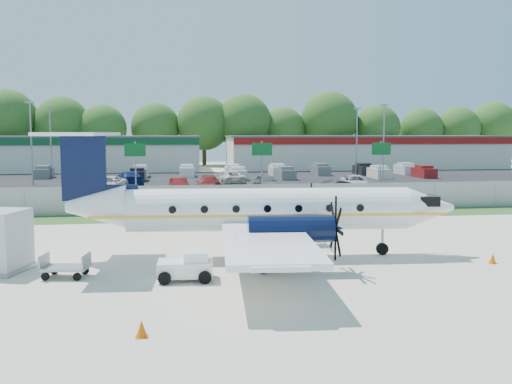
{
  "coord_description": "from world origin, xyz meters",
  "views": [
    {
      "loc": [
        -4.81,
        -26.93,
        5.8
      ],
      "look_at": [
        0.0,
        6.0,
        2.3
      ],
      "focal_mm": 40.0,
      "sensor_mm": 36.0,
      "label": 1
    }
  ],
  "objects": [
    {
      "name": "parked_car_g",
      "position": [
        1.3,
        35.64,
        0.0
      ],
      "size": [
        3.67,
        6.06,
        1.57
      ],
      "primitive_type": "imported",
      "rotation": [
        0.0,
        0.0,
        3.34
      ],
      "color": "beige",
      "rests_on": "ground"
    },
    {
      "name": "far_parking_rows",
      "position": [
        0.0,
        45.0,
        0.0
      ],
      "size": [
        56.0,
        10.0,
        1.6
      ],
      "primitive_type": null,
      "color": "gray",
      "rests_on": "ground"
    },
    {
      "name": "perimeter_fence",
      "position": [
        0.0,
        14.0,
        1.0
      ],
      "size": [
        120.0,
        0.06,
        1.99
      ],
      "color": "gray",
      "rests_on": "ground"
    },
    {
      "name": "parked_car_f",
      "position": [
        -9.39,
        35.0,
        0.0
      ],
      "size": [
        3.57,
        6.19,
        1.69
      ],
      "primitive_type": "imported",
      "rotation": [
        0.0,
        0.0,
        3.36
      ],
      "color": "navy",
      "rests_on": "ground"
    },
    {
      "name": "access_road",
      "position": [
        0.0,
        19.0,
        0.01
      ],
      "size": [
        170.0,
        8.0,
        0.02
      ],
      "primitive_type": "cube",
      "color": "black",
      "rests_on": "ground"
    },
    {
      "name": "baggage_cart_near",
      "position": [
        -9.14,
        -3.71,
        0.44
      ],
      "size": [
        1.95,
        1.35,
        0.94
      ],
      "color": "gray",
      "rests_on": "ground"
    },
    {
      "name": "light_pole_ne",
      "position": [
        20.0,
        38.0,
        5.23
      ],
      "size": [
        0.9,
        0.35,
        9.09
      ],
      "color": "gray",
      "rests_on": "ground"
    },
    {
      "name": "road_car_mid",
      "position": [
        8.69,
        20.42,
        0.0
      ],
      "size": [
        5.26,
        3.3,
        1.64
      ],
      "primitive_type": "imported",
      "rotation": [
        0.0,
        0.0,
        -1.23
      ],
      "color": "black",
      "rests_on": "ground"
    },
    {
      "name": "aircraft",
      "position": [
        -0.85,
        -1.06,
        2.24
      ],
      "size": [
        18.78,
        18.51,
        5.8
      ],
      "color": "white",
      "rests_on": "ground"
    },
    {
      "name": "light_pole_se",
      "position": [
        20.0,
        48.0,
        5.23
      ],
      "size": [
        0.9,
        0.35,
        9.09
      ],
      "color": "gray",
      "rests_on": "ground"
    },
    {
      "name": "tree_line",
      "position": [
        0.0,
        74.0,
        0.0
      ],
      "size": [
        112.0,
        6.0,
        14.0
      ],
      "primitive_type": null,
      "color": "#2C591A",
      "rests_on": "ground"
    },
    {
      "name": "cone_nose",
      "position": [
        9.17,
        -3.9,
        0.22
      ],
      "size": [
        0.33,
        0.33,
        0.47
      ],
      "color": "#F15807",
      "rests_on": "ground"
    },
    {
      "name": "ground",
      "position": [
        0.0,
        0.0,
        0.0
      ],
      "size": [
        170.0,
        170.0,
        0.0
      ],
      "primitive_type": "plane",
      "color": "beige",
      "rests_on": "ground"
    },
    {
      "name": "parked_car_a",
      "position": [
        -11.08,
        29.53,
        0.0
      ],
      "size": [
        3.78,
        5.95,
        1.53
      ],
      "primitive_type": "imported",
      "rotation": [
        0.0,
        0.0,
        -0.24
      ],
      "color": "silver",
      "rests_on": "ground"
    },
    {
      "name": "parked_car_b",
      "position": [
        -4.23,
        29.33,
        0.0
      ],
      "size": [
        2.04,
        4.21,
        1.33
      ],
      "primitive_type": "imported",
      "rotation": [
        0.0,
        0.0,
        0.16
      ],
      "color": "maroon",
      "rests_on": "ground"
    },
    {
      "name": "parked_car_e",
      "position": [
        13.37,
        28.13,
        0.0
      ],
      "size": [
        3.06,
        5.58,
        1.48
      ],
      "primitive_type": "imported",
      "rotation": [
        0.0,
        0.0,
        -0.12
      ],
      "color": "silver",
      "rests_on": "ground"
    },
    {
      "name": "parking_lot",
      "position": [
        0.0,
        40.0,
        0.01
      ],
      "size": [
        170.0,
        32.0,
        0.02
      ],
      "primitive_type": "cube",
      "color": "black",
      "rests_on": "ground"
    },
    {
      "name": "sign_right",
      "position": [
        14.0,
        22.91,
        3.61
      ],
      "size": [
        1.8,
        0.26,
        5.0
      ],
      "color": "gray",
      "rests_on": "ground"
    },
    {
      "name": "parked_car_c",
      "position": [
        -1.46,
        28.8,
        0.0
      ],
      "size": [
        3.04,
        5.38,
        1.47
      ],
      "primitive_type": "imported",
      "rotation": [
        0.0,
        0.0,
        -0.2
      ],
      "color": "maroon",
      "rests_on": "ground"
    },
    {
      "name": "cone_starboard_wing",
      "position": [
        0.18,
        8.9,
        0.29
      ],
      "size": [
        0.43,
        0.43,
        0.61
      ],
      "color": "#F15807",
      "rests_on": "ground"
    },
    {
      "name": "sign_left",
      "position": [
        -8.0,
        22.91,
        3.61
      ],
      "size": [
        1.8,
        0.26,
        5.0
      ],
      "color": "gray",
      "rests_on": "ground"
    },
    {
      "name": "light_pole_nw",
      "position": [
        -20.0,
        38.0,
        5.23
      ],
      "size": [
        0.9,
        0.35,
        9.09
      ],
      "color": "gray",
      "rests_on": "ground"
    },
    {
      "name": "building_east",
      "position": [
        26.0,
        61.98,
        2.63
      ],
      "size": [
        44.4,
        12.4,
        5.24
      ],
      "color": "silver",
      "rests_on": "ground"
    },
    {
      "name": "grass_verge",
      "position": [
        0.0,
        12.0,
        0.01
      ],
      "size": [
        170.0,
        4.0,
        0.02
      ],
      "primitive_type": "cube",
      "color": "#2D561E",
      "rests_on": "ground"
    },
    {
      "name": "light_pole_sw",
      "position": [
        -20.0,
        48.0,
        5.23
      ],
      "size": [
        0.9,
        0.35,
        9.09
      ],
      "color": "gray",
      "rests_on": "ground"
    },
    {
      "name": "sign_mid",
      "position": [
        3.0,
        22.91,
        3.61
      ],
      "size": [
        1.8,
        0.26,
        5.0
      ],
      "color": "gray",
      "rests_on": "ground"
    },
    {
      "name": "building_west",
      "position": [
        -24.0,
        61.98,
        2.63
      ],
      "size": [
        46.4,
        12.4,
        5.24
      ],
      "color": "silver",
      "rests_on": "ground"
    },
    {
      "name": "parked_car_d",
      "position": [
        4.45,
        29.17,
        0.0
      ],
      "size": [
        2.4,
        4.87,
        1.6
      ],
      "primitive_type": "imported",
      "rotation": [
        0.0,
        0.0,
        0.11
      ],
      "color": "#595B5E",
      "rests_on": "ground"
    },
    {
      "name": "baggage_cart_far",
      "position": [
        -0.52,
        -2.02,
        0.54
      ],
      "size": [
        2.51,
        1.92,
        1.17
      ],
      "color": "gray",
      "rests_on": "ground"
    },
    {
      "name": "cone_port_wing",
      "position": [
        -5.76,
        -10.95,
        0.23
      ],
      "size": [
        0.35,
        0.35,
        0.49
      ],
      "color": "#F15807",
      "rests_on": "ground"
    },
    {
      "name": "pushback_tug",
      "position": [
        -4.29,
        -4.79,
        0.55
      ],
      "size": [
        2.2,
        1.62,
        1.15
      ],
      "color": "white",
      "rests_on": "ground"
    }
  ]
}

